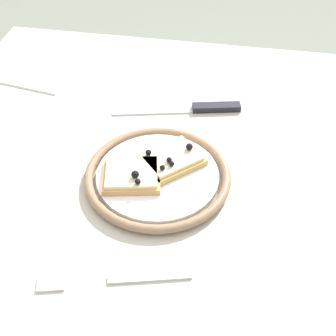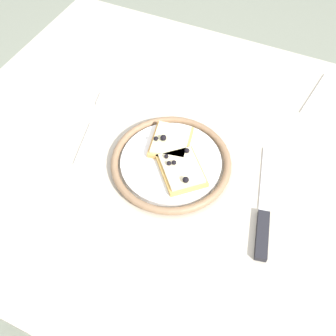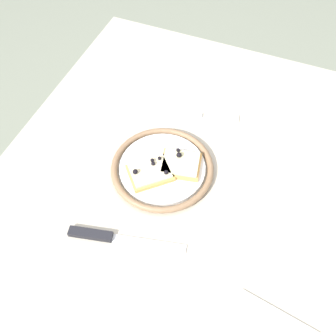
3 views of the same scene
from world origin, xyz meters
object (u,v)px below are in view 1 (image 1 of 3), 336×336
Objects in this scene: plate at (158,176)px; fork at (113,280)px; pizza_slice_near at (133,176)px; dining_table at (136,227)px; knife at (199,108)px; pizza_slice_far at (171,159)px; napkin at (41,69)px.

plate is 0.19m from fork.
pizza_slice_near is at bearing 119.78° from plate.
fork is (-0.19, 0.02, -0.01)m from plate.
knife is (0.21, -0.08, 0.11)m from dining_table.
pizza_slice_far is 0.79× the size of napkin.
knife reaches higher than dining_table.
plate is 0.97× the size of knife.
pizza_slice_near is at bearing -137.89° from napkin.
pizza_slice_far is at bearing -127.81° from napkin.
napkin is at bearing 76.57° from knife.
pizza_slice_far is 0.41m from napkin.
pizza_slice_far is (0.05, -0.05, 0.13)m from dining_table.
knife is at bearing -11.95° from plate.
pizza_slice_far is at bearing -46.74° from pizza_slice_near.
pizza_slice_near is at bearing 4.13° from fork.
pizza_slice_near is 0.17m from fork.
pizza_slice_near reaches higher than napkin.
pizza_slice_far is 0.59× the size of fork.
napkin is (0.47, 0.28, -0.00)m from fork.
plate is at bearing -132.42° from napkin.
pizza_slice_far reaches higher than knife.
pizza_slice_far reaches higher than plate.
napkin is at bearing 52.19° from pizza_slice_far.
dining_table is 8.00× the size of pizza_slice_far.
knife is 0.39m from fork.
pizza_slice_far is (0.03, -0.02, 0.01)m from plate.
dining_table is 3.94× the size of knife.
dining_table is 0.20m from fork.
plate is 2.29× the size of pizza_slice_near.
pizza_slice_near is 0.07m from pizza_slice_far.
pizza_slice_near reaches higher than knife.
knife is (0.20, -0.04, -0.00)m from plate.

